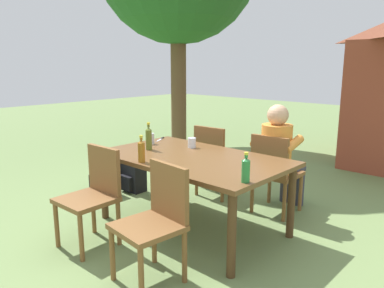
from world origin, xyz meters
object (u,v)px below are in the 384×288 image
at_px(bottle_amber, 141,151).
at_px(backpack_by_far_side, 103,176).
at_px(chair_near_left, 94,191).
at_px(chair_far_right, 274,170).
at_px(cup_glass, 192,143).
at_px(bottle_green, 246,169).
at_px(chair_far_left, 215,157).
at_px(backpack_by_near_side, 133,176).
at_px(table_knife, 161,139).
at_px(person_in_white_shirt, 280,153).
at_px(dining_table, 192,164).
at_px(chair_near_right, 156,217).
at_px(bottle_olive, 149,138).
at_px(cup_steel, 151,139).

relative_size(bottle_amber, backpack_by_far_side, 0.58).
bearing_deg(chair_near_left, backpack_by_far_side, 143.14).
relative_size(chair_far_right, chair_near_left, 1.00).
bearing_deg(bottle_amber, cup_glass, 95.31).
xyz_separation_m(bottle_amber, bottle_green, (1.02, 0.15, -0.01)).
height_order(chair_far_left, backpack_by_near_side, chair_far_left).
bearing_deg(cup_glass, backpack_by_far_side, -167.73).
bearing_deg(chair_near_left, table_knife, 109.10).
bearing_deg(table_knife, chair_far_left, 49.25).
height_order(person_in_white_shirt, backpack_by_far_side, person_in_white_shirt).
distance_m(dining_table, chair_near_right, 0.94).
relative_size(chair_near_right, person_in_white_shirt, 0.74).
distance_m(chair_near_left, person_in_white_shirt, 1.96).
height_order(bottle_olive, bottle_amber, bottle_olive).
distance_m(dining_table, backpack_by_far_side, 1.58).
distance_m(chair_near_left, bottle_olive, 0.83).
relative_size(chair_near_left, bottle_olive, 3.07).
bearing_deg(bottle_green, person_in_white_shirt, 108.82).
xyz_separation_m(chair_near_left, backpack_by_far_side, (-1.11, 0.83, -0.28)).
bearing_deg(bottle_green, chair_near_left, -157.35).
distance_m(cup_steel, table_knife, 0.27).
bearing_deg(backpack_by_near_side, bottle_green, -15.75).
bearing_deg(cup_steel, table_knife, 112.26).
xyz_separation_m(cup_steel, backpack_by_near_side, (-0.56, 0.18, -0.58)).
relative_size(bottle_olive, table_knife, 1.29).
distance_m(bottle_olive, cup_glass, 0.46).
bearing_deg(bottle_amber, bottle_green, 8.28).
height_order(bottle_green, cup_steel, bottle_green).
bearing_deg(bottle_amber, chair_near_right, -31.65).
relative_size(bottle_amber, cup_steel, 2.08).
bearing_deg(bottle_green, chair_near_right, -129.02).
bearing_deg(chair_far_right, cup_steel, -147.16).
distance_m(bottle_amber, backpack_by_near_side, 1.47).
distance_m(chair_far_left, cup_steel, 0.85).
relative_size(bottle_olive, bottle_green, 1.23).
height_order(chair_near_left, chair_far_left, same).
bearing_deg(bottle_amber, backpack_by_near_side, 145.73).
height_order(person_in_white_shirt, backpack_by_near_side, person_in_white_shirt).
distance_m(bottle_green, cup_glass, 1.24).
height_order(cup_steel, table_knife, cup_steel).
relative_size(dining_table, bottle_green, 7.83).
relative_size(table_knife, backpack_by_far_side, 0.52).
xyz_separation_m(chair_far_left, bottle_green, (1.23, -1.15, 0.33)).
height_order(chair_near_left, backpack_by_near_side, chair_near_left).
bearing_deg(bottle_green, cup_steel, 164.85).
distance_m(bottle_olive, cup_steel, 0.29).
bearing_deg(chair_far_left, bottle_green, -42.94).
bearing_deg(cup_steel, person_in_white_shirt, 36.67).
xyz_separation_m(cup_glass, backpack_by_near_side, (-1.02, 0.01, -0.58)).
bearing_deg(backpack_by_near_side, cup_steel, -17.38).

